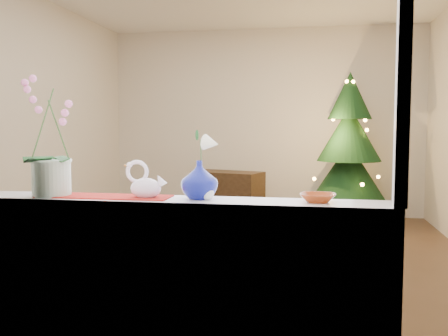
{
  "coord_description": "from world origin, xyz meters",
  "views": [
    {
      "loc": [
        0.69,
        -4.81,
        1.29
      ],
      "look_at": [
        0.08,
        -1.4,
        1.0
      ],
      "focal_mm": 40.0,
      "sensor_mm": 36.0,
      "label": 1
    }
  ],
  "objects_px": {
    "blue_vase": "(199,177)",
    "xmas_tree": "(349,149)",
    "paperweight": "(207,193)",
    "side_table": "(228,197)",
    "swan": "(146,180)",
    "amber_dish": "(318,198)",
    "orchid_pot": "(50,136)"
  },
  "relations": [
    {
      "from": "swan",
      "to": "amber_dish",
      "type": "height_order",
      "value": "swan"
    },
    {
      "from": "amber_dish",
      "to": "side_table",
      "type": "distance_m",
      "value": 4.33
    },
    {
      "from": "orchid_pot",
      "to": "paperweight",
      "type": "relative_size",
      "value": 8.91
    },
    {
      "from": "amber_dish",
      "to": "paperweight",
      "type": "bearing_deg",
      "value": -177.58
    },
    {
      "from": "orchid_pot",
      "to": "swan",
      "type": "height_order",
      "value": "orchid_pot"
    },
    {
      "from": "orchid_pot",
      "to": "xmas_tree",
      "type": "distance_m",
      "value": 4.65
    },
    {
      "from": "side_table",
      "to": "amber_dish",
      "type": "bearing_deg",
      "value": -56.14
    },
    {
      "from": "amber_dish",
      "to": "side_table",
      "type": "xyz_separation_m",
      "value": [
        -1.14,
        4.13,
        -0.6
      ]
    },
    {
      "from": "orchid_pot",
      "to": "xmas_tree",
      "type": "relative_size",
      "value": 0.32
    },
    {
      "from": "orchid_pot",
      "to": "paperweight",
      "type": "xyz_separation_m",
      "value": [
        0.84,
        -0.0,
        -0.28
      ]
    },
    {
      "from": "paperweight",
      "to": "side_table",
      "type": "relative_size",
      "value": 0.08
    },
    {
      "from": "paperweight",
      "to": "xmas_tree",
      "type": "xyz_separation_m",
      "value": [
        0.99,
        4.27,
        0.04
      ]
    },
    {
      "from": "blue_vase",
      "to": "xmas_tree",
      "type": "xyz_separation_m",
      "value": [
        1.04,
        4.24,
        -0.03
      ]
    },
    {
      "from": "orchid_pot",
      "to": "side_table",
      "type": "xyz_separation_m",
      "value": [
        0.25,
        4.16,
        -0.9
      ]
    },
    {
      "from": "paperweight",
      "to": "amber_dish",
      "type": "distance_m",
      "value": 0.55
    },
    {
      "from": "orchid_pot",
      "to": "blue_vase",
      "type": "xyz_separation_m",
      "value": [
        0.8,
        0.03,
        -0.21
      ]
    },
    {
      "from": "swan",
      "to": "side_table",
      "type": "xyz_separation_m",
      "value": [
        -0.27,
        4.15,
        -0.67
      ]
    },
    {
      "from": "amber_dish",
      "to": "xmas_tree",
      "type": "bearing_deg",
      "value": 84.01
    },
    {
      "from": "blue_vase",
      "to": "xmas_tree",
      "type": "distance_m",
      "value": 4.37
    },
    {
      "from": "orchid_pot",
      "to": "swan",
      "type": "bearing_deg",
      "value": 0.54
    },
    {
      "from": "orchid_pot",
      "to": "blue_vase",
      "type": "height_order",
      "value": "orchid_pot"
    },
    {
      "from": "paperweight",
      "to": "xmas_tree",
      "type": "distance_m",
      "value": 4.39
    },
    {
      "from": "blue_vase",
      "to": "orchid_pot",
      "type": "bearing_deg",
      "value": -177.97
    },
    {
      "from": "amber_dish",
      "to": "swan",
      "type": "bearing_deg",
      "value": -178.91
    },
    {
      "from": "orchid_pot",
      "to": "paperweight",
      "type": "bearing_deg",
      "value": -0.12
    },
    {
      "from": "paperweight",
      "to": "side_table",
      "type": "bearing_deg",
      "value": 98.15
    },
    {
      "from": "side_table",
      "to": "swan",
      "type": "bearing_deg",
      "value": -67.8
    },
    {
      "from": "paperweight",
      "to": "amber_dish",
      "type": "xyz_separation_m",
      "value": [
        0.55,
        0.02,
        -0.02
      ]
    },
    {
      "from": "swan",
      "to": "blue_vase",
      "type": "xyz_separation_m",
      "value": [
        0.28,
        0.02,
        0.02
      ]
    },
    {
      "from": "blue_vase",
      "to": "side_table",
      "type": "bearing_deg",
      "value": 97.59
    },
    {
      "from": "amber_dish",
      "to": "xmas_tree",
      "type": "relative_size",
      "value": 0.07
    },
    {
      "from": "blue_vase",
      "to": "side_table",
      "type": "xyz_separation_m",
      "value": [
        -0.55,
        4.13,
        -0.69
      ]
    }
  ]
}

